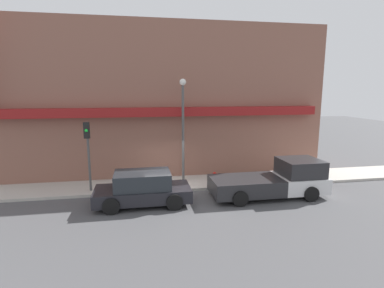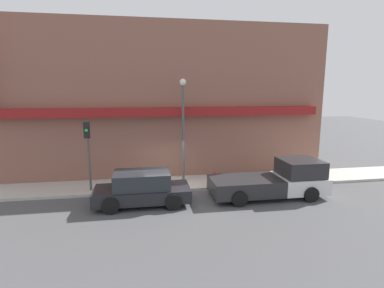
{
  "view_description": "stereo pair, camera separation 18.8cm",
  "coord_description": "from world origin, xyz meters",
  "views": [
    {
      "loc": [
        -1.47,
        -14.76,
        5.23
      ],
      "look_at": [
        1.34,
        1.0,
        2.34
      ],
      "focal_mm": 28.0,
      "sensor_mm": 36.0,
      "label": 1
    },
    {
      "loc": [
        -1.29,
        -14.79,
        5.23
      ],
      "look_at": [
        1.34,
        1.0,
        2.34
      ],
      "focal_mm": 28.0,
      "sensor_mm": 36.0,
      "label": 2
    }
  ],
  "objects": [
    {
      "name": "street_lamp",
      "position": [
        0.9,
        1.34,
        3.69
      ],
      "size": [
        0.36,
        0.36,
        5.69
      ],
      "color": "#4C4C4C",
      "rests_on": "sidewalk"
    },
    {
      "name": "traffic_light",
      "position": [
        -4.01,
        0.57,
        2.59
      ],
      "size": [
        0.28,
        0.42,
        3.55
      ],
      "color": "#4C4C4C",
      "rests_on": "sidewalk"
    },
    {
      "name": "sidewalk",
      "position": [
        0.0,
        1.25,
        0.07
      ],
      "size": [
        36.0,
        2.5,
        0.14
      ],
      "color": "#B7B2A8",
      "rests_on": "ground"
    },
    {
      "name": "pickup_truck",
      "position": [
        5.15,
        -1.37,
        0.8
      ],
      "size": [
        5.69,
        2.29,
        1.82
      ],
      "rotation": [
        0.0,
        0.0,
        0.01
      ],
      "color": "silver",
      "rests_on": "ground"
    },
    {
      "name": "building",
      "position": [
        -0.02,
        3.98,
        4.56
      ],
      "size": [
        19.8,
        3.8,
        11.72
      ],
      "color": "brown",
      "rests_on": "ground"
    },
    {
      "name": "ground_plane",
      "position": [
        0.0,
        0.0,
        0.0
      ],
      "size": [
        80.0,
        80.0,
        0.0
      ],
      "primitive_type": "plane",
      "color": "#4C4C4F"
    },
    {
      "name": "parked_car",
      "position": [
        -1.39,
        -1.37,
        0.75
      ],
      "size": [
        4.37,
        2.09,
        1.55
      ],
      "rotation": [
        0.0,
        0.0,
        0.03
      ],
      "color": "black",
      "rests_on": "ground"
    },
    {
      "name": "fire_hydrant",
      "position": [
        2.54,
        0.64,
        0.47
      ],
      "size": [
        0.22,
        0.22,
        0.66
      ],
      "color": "red",
      "rests_on": "sidewalk"
    }
  ]
}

